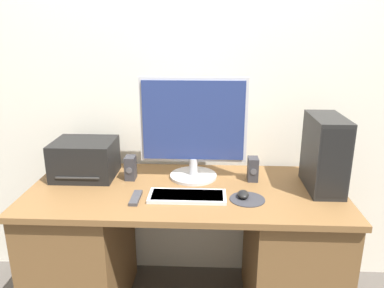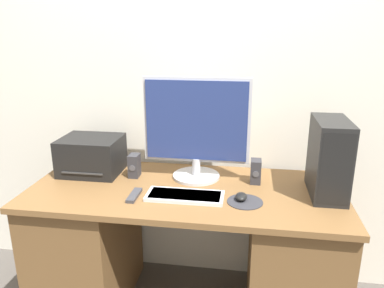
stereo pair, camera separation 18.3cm
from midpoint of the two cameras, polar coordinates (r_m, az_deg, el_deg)
name	(u,v)px [view 2 (the right image)]	position (r m, az deg, el deg)	size (l,w,h in m)	color
wall_back	(197,60)	(2.16, 3.21, 12.71)	(6.40, 0.05, 2.70)	silver
desk	(186,249)	(2.09, 1.63, -15.72)	(1.60, 0.70, 0.74)	brown
monitor	(196,126)	(1.97, 3.35, 2.66)	(0.57, 0.26, 0.55)	#B7B7BC
keyboard	(185,196)	(1.82, 1.83, -7.96)	(0.37, 0.15, 0.02)	silver
mousepad	(245,202)	(1.81, 11.00, -8.70)	(0.17, 0.17, 0.00)	#2D2D33
mouse	(241,197)	(1.81, 10.42, -7.95)	(0.06, 0.08, 0.03)	black
computer_tower	(329,158)	(1.94, 22.75, -2.06)	(0.16, 0.32, 0.37)	black
printer	(92,155)	(2.14, -12.73, -1.74)	(0.33, 0.28, 0.20)	black
speaker_left	(134,166)	(2.06, -6.28, -3.34)	(0.05, 0.08, 0.13)	#2D2D33
speaker_right	(256,171)	(2.01, 12.29, -4.15)	(0.05, 0.08, 0.13)	#2D2D33
remote_control	(134,195)	(1.84, -5.97, -7.84)	(0.04, 0.15, 0.02)	#38383D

